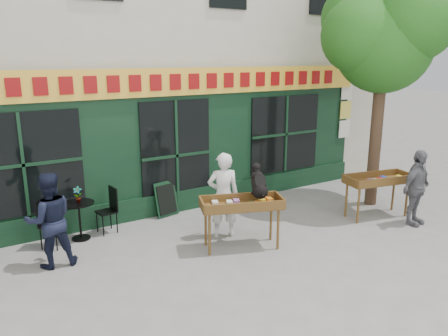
{
  "coord_description": "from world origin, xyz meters",
  "views": [
    {
      "loc": [
        -4.23,
        -6.47,
        3.53
      ],
      "look_at": [
        0.14,
        0.5,
        1.43
      ],
      "focal_mm": 35.0,
      "sensor_mm": 36.0,
      "label": 1
    }
  ],
  "objects": [
    {
      "name": "man_right",
      "position": [
        3.97,
        -1.12,
        0.82
      ],
      "size": [
        1.01,
        0.53,
        1.64
      ],
      "primitive_type": "imported",
      "rotation": [
        0.0,
        0.0,
        0.13
      ],
      "color": "#5E5E63",
      "rests_on": "ground"
    },
    {
      "name": "book_cart_right",
      "position": [
        3.67,
        -0.37,
        0.82
      ],
      "size": [
        1.6,
        0.93,
        0.99
      ],
      "rotation": [
        0.0,
        0.0,
        -0.22
      ],
      "color": "brown",
      "rests_on": "ground"
    },
    {
      "name": "man_left",
      "position": [
        -3.04,
        1.0,
        0.83
      ],
      "size": [
        0.85,
        0.68,
        1.67
      ],
      "primitive_type": "imported",
      "rotation": [
        0.0,
        0.0,
        3.08
      ],
      "color": "black",
      "rests_on": "ground"
    },
    {
      "name": "building",
      "position": [
        0.0,
        5.97,
        4.97
      ],
      "size": [
        14.0,
        7.26,
        10.0
      ],
      "color": "beige",
      "rests_on": "ground"
    },
    {
      "name": "woman",
      "position": [
        0.14,
        0.53,
        0.86
      ],
      "size": [
        0.74,
        0.61,
        1.73
      ],
      "primitive_type": "imported",
      "rotation": [
        0.0,
        0.0,
        2.78
      ],
      "color": "white",
      "rests_on": "ground"
    },
    {
      "name": "bistro_chair_right",
      "position": [
        -1.71,
        1.96,
        0.56
      ],
      "size": [
        0.4,
        0.4,
        0.95
      ],
      "rotation": [
        0.0,
        0.0,
        -1.45
      ],
      "color": "black",
      "rests_on": "ground"
    },
    {
      "name": "ground",
      "position": [
        0.0,
        0.0,
        0.0
      ],
      "size": [
        80.0,
        80.0,
        0.0
      ],
      "primitive_type": "plane",
      "color": "slate",
      "rests_on": "ground"
    },
    {
      "name": "book_cart_center",
      "position": [
        0.14,
        -0.12,
        0.82
      ],
      "size": [
        1.62,
        1.11,
        0.99
      ],
      "rotation": [
        0.0,
        0.0,
        -0.36
      ],
      "color": "brown",
      "rests_on": "ground"
    },
    {
      "name": "bistro_chair_left",
      "position": [
        -2.96,
        1.86,
        0.56
      ],
      "size": [
        0.51,
        0.51,
        0.95
      ],
      "rotation": [
        0.0,
        0.0,
        0.9
      ],
      "color": "black",
      "rests_on": "ground"
    },
    {
      "name": "bistro_table",
      "position": [
        -2.34,
        1.9,
        0.54
      ],
      "size": [
        0.6,
        0.6,
        0.76
      ],
      "color": "black",
      "rests_on": "ground"
    },
    {
      "name": "potted_plant",
      "position": [
        -2.34,
        1.9,
        0.93
      ],
      "size": [
        0.2,
        0.17,
        0.33
      ],
      "primitive_type": "imported",
      "rotation": [
        0.0,
        0.0,
        -0.41
      ],
      "color": "gray",
      "rests_on": "bistro_table"
    },
    {
      "name": "street_tree",
      "position": [
        4.34,
        0.36,
        4.11
      ],
      "size": [
        3.05,
        2.9,
        5.6
      ],
      "color": "#382619",
      "rests_on": "ground"
    },
    {
      "name": "chalkboard",
      "position": [
        -0.34,
        2.19,
        0.4
      ],
      "size": [
        0.59,
        0.29,
        0.79
      ],
      "rotation": [
        0.0,
        0.0,
        0.2
      ],
      "color": "black",
      "rests_on": "ground"
    },
    {
      "name": "dog",
      "position": [
        0.49,
        -0.17,
        1.29
      ],
      "size": [
        0.53,
        0.68,
        0.6
      ],
      "primitive_type": null,
      "rotation": [
        0.0,
        0.0,
        -0.36
      ],
      "color": "black",
      "rests_on": "book_cart_center"
    }
  ]
}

